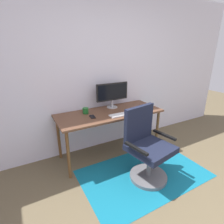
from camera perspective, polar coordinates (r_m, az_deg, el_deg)
wall_back at (r=3.02m, az=-4.04°, el=12.27°), size 6.00×0.10×2.60m
area_rug at (r=2.73m, az=10.12°, el=-18.88°), size 1.75×1.09×0.01m
desk at (r=2.82m, az=-0.68°, el=-1.36°), size 1.67×0.67×0.75m
monitor at (r=2.95m, az=0.08°, el=6.19°), size 0.57×0.18×0.42m
keyboard at (r=2.69m, az=3.54°, el=-0.72°), size 0.43×0.13×0.02m
computer_mouse at (r=2.86m, az=9.05°, el=0.55°), size 0.06×0.10×0.03m
coffee_cup at (r=2.76m, az=-8.51°, el=0.43°), size 0.09×0.09×0.09m
cell_phone at (r=2.61m, az=-6.34°, el=-1.51°), size 0.09×0.15×0.01m
office_chair at (r=2.46m, az=11.08°, el=-11.64°), size 0.65×0.60×0.99m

